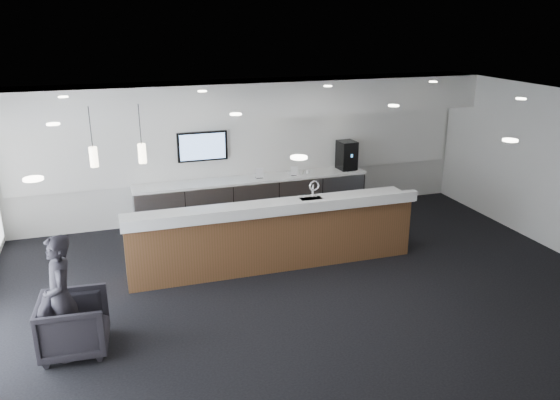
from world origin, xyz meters
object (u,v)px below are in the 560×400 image
object	(u,v)px
service_counter	(273,235)
coffee_machine	(347,155)
armchair	(74,324)
lounge_guest	(61,298)

from	to	relation	value
service_counter	coffee_machine	distance (m)	3.47
service_counter	coffee_machine	bearing A→B (deg)	43.90
service_counter	armchair	size ratio (longest dim) A/B	6.00
armchair	lounge_guest	distance (m)	0.47
coffee_machine	lounge_guest	size ratio (longest dim) A/B	0.38
armchair	lounge_guest	xyz separation A→B (m)	(-0.11, -0.08, 0.45)
service_counter	coffee_machine	xyz separation A→B (m)	(2.47, 2.34, 0.69)
service_counter	coffee_machine	world-z (taller)	coffee_machine
armchair	lounge_guest	bearing A→B (deg)	132.54
lounge_guest	service_counter	bearing A→B (deg)	109.26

